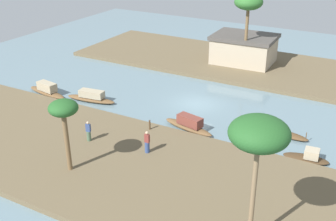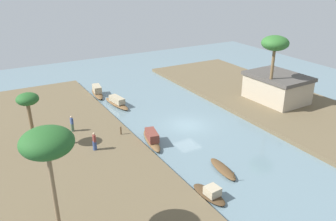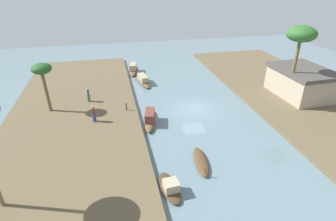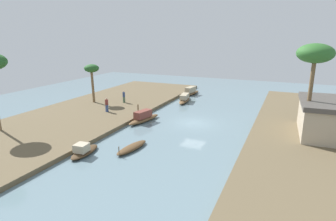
{
  "view_description": "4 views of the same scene",
  "coord_description": "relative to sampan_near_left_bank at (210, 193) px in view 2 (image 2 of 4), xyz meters",
  "views": [
    {
      "loc": [
        16.41,
        -34.89,
        16.85
      ],
      "look_at": [
        -1.08,
        -3.78,
        0.56
      ],
      "focal_mm": 46.24,
      "sensor_mm": 36.0,
      "label": 1
    },
    {
      "loc": [
        29.72,
        -19.3,
        16.25
      ],
      "look_at": [
        -2.37,
        -1.13,
        1.13
      ],
      "focal_mm": 37.97,
      "sensor_mm": 36.0,
      "label": 2
    },
    {
      "loc": [
        26.09,
        -8.86,
        13.89
      ],
      "look_at": [
        1.77,
        -3.44,
        1.13
      ],
      "focal_mm": 29.15,
      "sensor_mm": 36.0,
      "label": 3
    },
    {
      "loc": [
        28.82,
        9.5,
        9.59
      ],
      "look_at": [
        -1.16,
        -3.64,
        0.77
      ],
      "focal_mm": 30.14,
      "sensor_mm": 36.0,
      "label": 4
    }
  ],
  "objects": [
    {
      "name": "sampan_near_left_bank",
      "position": [
        0.0,
        0.0,
        0.0
      ],
      "size": [
        3.46,
        1.56,
        1.03
      ],
      "rotation": [
        0.0,
        0.0,
        0.1
      ],
      "color": "#47331E",
      "rests_on": "river_water"
    },
    {
      "name": "sampan_upstream_small",
      "position": [
        -2.48,
        3.12,
        -0.14
      ],
      "size": [
        3.92,
        1.5,
        0.86
      ],
      "rotation": [
        0.0,
        0.0,
        -0.13
      ],
      "color": "brown",
      "rests_on": "river_water"
    },
    {
      "name": "sampan_open_hull",
      "position": [
        -21.15,
        1.01,
        0.11
      ],
      "size": [
        5.3,
        1.86,
        1.17
      ],
      "rotation": [
        0.0,
        0.0,
        0.14
      ],
      "color": "brown",
      "rests_on": "river_water"
    },
    {
      "name": "palm_tree_left_far",
      "position": [
        -0.69,
        -10.97,
        6.7
      ],
      "size": [
        3.07,
        3.07,
        7.58
      ],
      "color": "#7F6647",
      "rests_on": "riverbank_left"
    },
    {
      "name": "riverbank_right",
      "position": [
        -11.85,
        18.68,
        -0.14
      ],
      "size": [
        41.86,
        13.51,
        0.4
      ],
      "primitive_type": "cube",
      "color": "brown",
      "rests_on": "ground"
    },
    {
      "name": "sampan_foreground",
      "position": [
        -26.17,
        0.2,
        0.15
      ],
      "size": [
        5.31,
        1.93,
        1.33
      ],
      "rotation": [
        0.0,
        0.0,
        -0.15
      ],
      "color": "brown",
      "rests_on": "river_water"
    },
    {
      "name": "palm_tree_left_near",
      "position": [
        -14.24,
        -10.04,
        4.55
      ],
      "size": [
        2.01,
        2.01,
        5.3
      ],
      "color": "brown",
      "rests_on": "riverbank_left"
    },
    {
      "name": "person_by_mooring",
      "position": [
        -15.75,
        -6.02,
        0.78
      ],
      "size": [
        0.4,
        0.38,
        1.68
      ],
      "rotation": [
        0.0,
        0.0,
        3.29
      ],
      "color": "#4C664C",
      "rests_on": "riverbank_left"
    },
    {
      "name": "sampan_with_tall_canopy",
      "position": [
        -10.01,
        0.2,
        0.17
      ],
      "size": [
        5.04,
        2.06,
        1.33
      ],
      "rotation": [
        0.0,
        0.0,
        -0.21
      ],
      "color": "brown",
      "rests_on": "river_water"
    },
    {
      "name": "person_on_near_bank",
      "position": [
        -10.74,
        -5.32,
        0.8
      ],
      "size": [
        0.38,
        0.36,
        1.76
      ],
      "rotation": [
        0.0,
        0.0,
        0.0
      ],
      "color": "#33477A",
      "rests_on": "riverbank_left"
    },
    {
      "name": "riverbank_left",
      "position": [
        -11.85,
        -7.59,
        -0.14
      ],
      "size": [
        41.86,
        13.51,
        0.4
      ],
      "primitive_type": "cube",
      "color": "brown",
      "rests_on": "ground"
    },
    {
      "name": "riverside_building",
      "position": [
        -12.11,
        18.88,
        1.75
      ],
      "size": [
        7.54,
        5.81,
        3.34
      ],
      "rotation": [
        0.0,
        0.0,
        0.04
      ],
      "color": "tan",
      "rests_on": "riverbank_right"
    },
    {
      "name": "river_water",
      "position": [
        -11.85,
        5.54,
        -0.34
      ],
      "size": [
        68.14,
        68.14,
        0.0
      ],
      "primitive_type": "plane",
      "color": "slate",
      "rests_on": "ground"
    },
    {
      "name": "palm_tree_right_tall",
      "position": [
        -11.24,
        16.8,
        7.47
      ],
      "size": [
        3.15,
        3.15,
        8.48
      ],
      "color": "brown",
      "rests_on": "riverbank_right"
    },
    {
      "name": "mooring_post",
      "position": [
        -12.58,
        -1.98,
        0.48
      ],
      "size": [
        0.14,
        0.14,
        0.83
      ],
      "primitive_type": "cylinder",
      "color": "#4C3823",
      "rests_on": "riverbank_left"
    }
  ]
}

